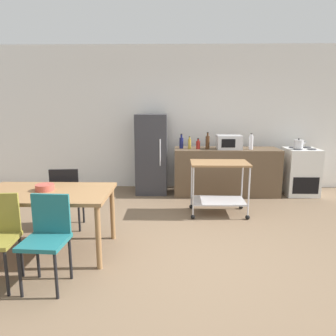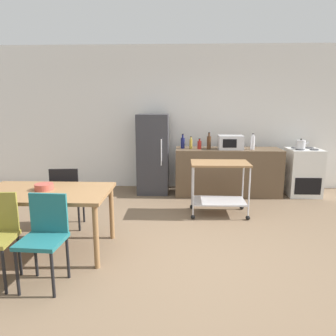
{
  "view_description": "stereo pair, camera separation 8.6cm",
  "coord_description": "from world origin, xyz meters",
  "px_view_note": "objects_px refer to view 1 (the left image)",
  "views": [
    {
      "loc": [
        -0.09,
        -3.49,
        1.76
      ],
      "look_at": [
        -0.2,
        1.2,
        0.8
      ],
      "focal_mm": 34.12,
      "sensor_mm": 36.0,
      "label": 1
    },
    {
      "loc": [
        -0.01,
        -3.49,
        1.76
      ],
      "look_at": [
        -0.2,
        1.2,
        0.8
      ],
      "focal_mm": 34.12,
      "sensor_mm": 36.0,
      "label": 2
    }
  ],
  "objects_px": {
    "bottle_vinegar": "(198,145)",
    "bottle_soda": "(181,143)",
    "refrigerator": "(152,154)",
    "fruit_bowl": "(45,187)",
    "kettle": "(299,144)",
    "dining_table": "(46,198)",
    "chair_black": "(67,194)",
    "microwave": "(229,142)",
    "kitchen_cart": "(219,179)",
    "stove_oven": "(300,172)",
    "bottle_sparkling_water": "(251,142)",
    "bottle_soy_sauce": "(190,144)",
    "bottle_wine": "(208,142)",
    "chair_teal": "(47,235)"
  },
  "relations": [
    {
      "from": "bottle_vinegar",
      "to": "bottle_soda",
      "type": "bearing_deg",
      "value": 165.88
    },
    {
      "from": "dining_table",
      "to": "fruit_bowl",
      "type": "relative_size",
      "value": 6.99
    },
    {
      "from": "refrigerator",
      "to": "stove_oven",
      "type": "bearing_deg",
      "value": -1.6
    },
    {
      "from": "bottle_soda",
      "to": "bottle_wine",
      "type": "xyz_separation_m",
      "value": [
        0.5,
        -0.06,
        0.02
      ]
    },
    {
      "from": "dining_table",
      "to": "bottle_soda",
      "type": "xyz_separation_m",
      "value": [
        1.62,
        2.57,
        0.34
      ]
    },
    {
      "from": "fruit_bowl",
      "to": "kettle",
      "type": "distance_m",
      "value": 4.56
    },
    {
      "from": "chair_teal",
      "to": "bottle_soy_sauce",
      "type": "height_order",
      "value": "bottle_soy_sauce"
    },
    {
      "from": "bottle_soda",
      "to": "chair_black",
      "type": "bearing_deg",
      "value": -131.08
    },
    {
      "from": "chair_black",
      "to": "bottle_vinegar",
      "type": "relative_size",
      "value": 4.4
    },
    {
      "from": "refrigerator",
      "to": "fruit_bowl",
      "type": "bearing_deg",
      "value": -112.38
    },
    {
      "from": "bottle_soda",
      "to": "bottle_sparkling_water",
      "type": "relative_size",
      "value": 0.92
    },
    {
      "from": "bottle_soy_sauce",
      "to": "bottle_vinegar",
      "type": "bearing_deg",
      "value": -17.25
    },
    {
      "from": "dining_table",
      "to": "microwave",
      "type": "height_order",
      "value": "microwave"
    },
    {
      "from": "stove_oven",
      "to": "microwave",
      "type": "bearing_deg",
      "value": -177.12
    },
    {
      "from": "kettle",
      "to": "dining_table",
      "type": "bearing_deg",
      "value": -147.15
    },
    {
      "from": "kettle",
      "to": "kitchen_cart",
      "type": "bearing_deg",
      "value": -146.17
    },
    {
      "from": "chair_teal",
      "to": "bottle_vinegar",
      "type": "height_order",
      "value": "bottle_vinegar"
    },
    {
      "from": "refrigerator",
      "to": "bottle_wine",
      "type": "xyz_separation_m",
      "value": [
        1.08,
        -0.14,
        0.26
      ]
    },
    {
      "from": "bottle_soda",
      "to": "bottle_wine",
      "type": "height_order",
      "value": "bottle_wine"
    },
    {
      "from": "microwave",
      "to": "chair_black",
      "type": "bearing_deg",
      "value": -144.65
    },
    {
      "from": "chair_teal",
      "to": "kitchen_cart",
      "type": "height_order",
      "value": "chair_teal"
    },
    {
      "from": "microwave",
      "to": "bottle_sparkling_water",
      "type": "relative_size",
      "value": 1.52
    },
    {
      "from": "chair_black",
      "to": "kitchen_cart",
      "type": "relative_size",
      "value": 0.98
    },
    {
      "from": "chair_black",
      "to": "bottle_soy_sauce",
      "type": "xyz_separation_m",
      "value": [
        1.78,
        1.84,
        0.48
      ]
    },
    {
      "from": "bottle_wine",
      "to": "kettle",
      "type": "distance_m",
      "value": 1.71
    },
    {
      "from": "kitchen_cart",
      "to": "stove_oven",
      "type": "bearing_deg",
      "value": 34.25
    },
    {
      "from": "kitchen_cart",
      "to": "kettle",
      "type": "bearing_deg",
      "value": 33.83
    },
    {
      "from": "bottle_soy_sauce",
      "to": "bottle_soda",
      "type": "bearing_deg",
      "value": 169.21
    },
    {
      "from": "bottle_soy_sauce",
      "to": "bottle_wine",
      "type": "xyz_separation_m",
      "value": [
        0.34,
        -0.03,
        0.03
      ]
    },
    {
      "from": "kitchen_cart",
      "to": "bottle_sparkling_water",
      "type": "xyz_separation_m",
      "value": [
        0.73,
        1.08,
        0.46
      ]
    },
    {
      "from": "chair_black",
      "to": "bottle_sparkling_water",
      "type": "relative_size",
      "value": 2.94
    },
    {
      "from": "chair_teal",
      "to": "chair_black",
      "type": "distance_m",
      "value": 1.43
    },
    {
      "from": "chair_teal",
      "to": "bottle_sparkling_water",
      "type": "height_order",
      "value": "bottle_sparkling_water"
    },
    {
      "from": "refrigerator",
      "to": "bottle_soda",
      "type": "height_order",
      "value": "refrigerator"
    },
    {
      "from": "kitchen_cart",
      "to": "fruit_bowl",
      "type": "relative_size",
      "value": 4.24
    },
    {
      "from": "bottle_vinegar",
      "to": "microwave",
      "type": "relative_size",
      "value": 0.44
    },
    {
      "from": "stove_oven",
      "to": "bottle_soda",
      "type": "relative_size",
      "value": 3.29
    },
    {
      "from": "bottle_soy_sauce",
      "to": "microwave",
      "type": "relative_size",
      "value": 0.52
    },
    {
      "from": "bottle_wine",
      "to": "chair_teal",
      "type": "bearing_deg",
      "value": -119.95
    },
    {
      "from": "kitchen_cart",
      "to": "bottle_wine",
      "type": "distance_m",
      "value": 1.22
    },
    {
      "from": "bottle_sparkling_water",
      "to": "chair_teal",
      "type": "bearing_deg",
      "value": -130.1
    },
    {
      "from": "dining_table",
      "to": "refrigerator",
      "type": "bearing_deg",
      "value": 68.49
    },
    {
      "from": "bottle_soda",
      "to": "bottle_soy_sauce",
      "type": "height_order",
      "value": "bottle_soda"
    },
    {
      "from": "chair_teal",
      "to": "fruit_bowl",
      "type": "relative_size",
      "value": 4.15
    },
    {
      "from": "kettle",
      "to": "stove_oven",
      "type": "bearing_deg",
      "value": 39.67
    },
    {
      "from": "chair_black",
      "to": "fruit_bowl",
      "type": "bearing_deg",
      "value": 81.59
    },
    {
      "from": "bottle_vinegar",
      "to": "microwave",
      "type": "xyz_separation_m",
      "value": [
        0.58,
        0.01,
        0.05
      ]
    },
    {
      "from": "bottle_wine",
      "to": "kitchen_cart",
      "type": "bearing_deg",
      "value": -85.84
    },
    {
      "from": "bottle_sparkling_water",
      "to": "bottle_vinegar",
      "type": "bearing_deg",
      "value": 178.24
    },
    {
      "from": "bottle_vinegar",
      "to": "kettle",
      "type": "distance_m",
      "value": 1.88
    }
  ]
}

